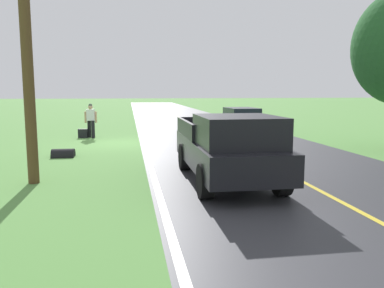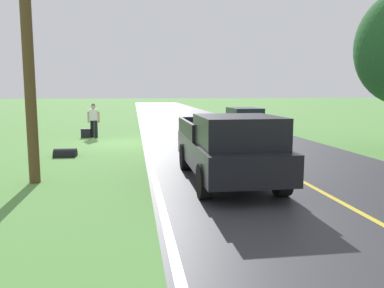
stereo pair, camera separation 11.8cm
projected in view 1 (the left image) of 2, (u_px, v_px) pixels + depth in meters
The scene contains 10 objects.
ground_plane at pixel (123, 143), 18.01m from camera, with size 200.00×200.00×0.00m, color #568E42.
road_surface at pixel (225, 141), 18.78m from camera, with size 8.13×120.00×0.00m, color #333338.
lane_edge_line at pixel (144, 143), 18.16m from camera, with size 0.16×117.60×0.00m, color silver.
lane_centre_line at pixel (225, 141), 18.78m from camera, with size 0.14×117.60×0.00m, color gold.
hitchhiker_walking at pixel (91, 119), 20.03m from camera, with size 0.62×0.52×1.75m.
suitcase_carried at pixel (83, 133), 20.01m from camera, with size 0.20×0.46×0.46m, color black.
pickup_truck_passing at pixel (229, 146), 10.20m from camera, with size 2.11×5.40×1.82m.
sedan_near_oncoming at pixel (241, 119), 22.94m from camera, with size 2.01×4.44×1.41m.
utility_pole_roadside at pixel (26, 41), 9.80m from camera, with size 0.28×0.28×7.27m, color brown.
drainage_culvert at pixel (63, 157), 14.31m from camera, with size 0.60×0.60×0.80m, color black.
Camera 1 is at (-0.30, 18.13, 2.42)m, focal length 36.62 mm.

